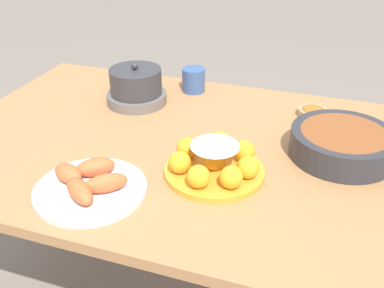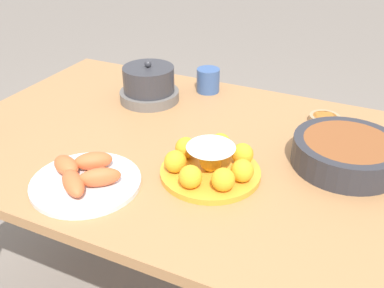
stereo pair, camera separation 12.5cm
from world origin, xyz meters
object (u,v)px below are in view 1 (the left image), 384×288
object	(u,v)px
dining_table	(173,166)
cake_plate	(215,163)
sauce_bowl	(313,112)
serving_bowl	(343,143)
warming_pot	(136,87)
cup_far	(194,80)
seafood_platter	(89,185)

from	to	relation	value
dining_table	cake_plate	bearing A→B (deg)	-37.48
sauce_bowl	dining_table	bearing A→B (deg)	-141.07
serving_bowl	cake_plate	bearing A→B (deg)	-146.78
dining_table	sauce_bowl	xyz separation A→B (m)	(0.38, 0.31, 0.10)
sauce_bowl	serving_bowl	bearing A→B (deg)	-66.65
dining_table	cake_plate	distance (m)	0.25
serving_bowl	dining_table	bearing A→B (deg)	-171.28
warming_pot	dining_table	bearing A→B (deg)	-44.99
cup_far	dining_table	bearing A→B (deg)	-80.91
dining_table	seafood_platter	bearing A→B (deg)	-108.83
seafood_platter	cup_far	xyz separation A→B (m)	(0.04, 0.68, 0.02)
warming_pot	cake_plate	bearing A→B (deg)	-41.90
cake_plate	seafood_platter	world-z (taller)	cake_plate
dining_table	cake_plate	size ratio (longest dim) A/B	5.20
serving_bowl	seafood_platter	xyz separation A→B (m)	(-0.58, -0.38, -0.02)
dining_table	cup_far	bearing A→B (deg)	99.09
dining_table	serving_bowl	size ratio (longest dim) A/B	4.76
cup_far	warming_pot	world-z (taller)	warming_pot
sauce_bowl	cup_far	size ratio (longest dim) A/B	1.12
seafood_platter	serving_bowl	bearing A→B (deg)	32.92
seafood_platter	warming_pot	world-z (taller)	warming_pot
serving_bowl	sauce_bowl	distance (m)	0.26
cake_plate	cup_far	distance (m)	0.56
cake_plate	sauce_bowl	distance (m)	0.49
sauce_bowl	cup_far	world-z (taller)	cup_far
dining_table	cup_far	xyz separation A→B (m)	(-0.06, 0.38, 0.13)
serving_bowl	seafood_platter	bearing A→B (deg)	-147.08
serving_bowl	warming_pot	bearing A→B (deg)	168.48
cup_far	warming_pot	distance (m)	0.22
dining_table	sauce_bowl	distance (m)	0.50
cake_plate	cup_far	size ratio (longest dim) A/B	3.06
serving_bowl	warming_pot	world-z (taller)	warming_pot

